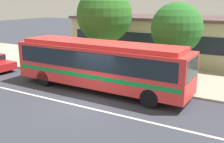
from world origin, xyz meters
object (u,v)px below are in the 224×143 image
(transit_bus, at_px, (99,63))
(street_tree_near_stop, at_px, (104,15))
(pedestrian_walking_along_curb, at_px, (69,58))
(pedestrian_waiting_near_sign, at_px, (82,57))
(street_tree_mid_block, at_px, (176,29))
(bus_stop_sign, at_px, (161,61))

(transit_bus, height_order, street_tree_near_stop, street_tree_near_stop)
(pedestrian_walking_along_curb, distance_m, street_tree_near_stop, 4.25)
(pedestrian_walking_along_curb, bearing_deg, transit_bus, -29.48)
(pedestrian_walking_along_curb, height_order, street_tree_near_stop, street_tree_near_stop)
(pedestrian_waiting_near_sign, height_order, street_tree_mid_block, street_tree_mid_block)
(pedestrian_walking_along_curb, bearing_deg, street_tree_near_stop, 53.40)
(bus_stop_sign, bearing_deg, street_tree_near_stop, 153.73)
(pedestrian_walking_along_curb, height_order, street_tree_mid_block, street_tree_mid_block)
(street_tree_mid_block, bearing_deg, pedestrian_waiting_near_sign, -175.68)
(pedestrian_waiting_near_sign, bearing_deg, pedestrian_walking_along_curb, -134.34)
(transit_bus, bearing_deg, bus_stop_sign, 31.84)
(transit_bus, distance_m, pedestrian_waiting_near_sign, 4.80)
(pedestrian_waiting_near_sign, height_order, pedestrian_walking_along_curb, pedestrian_waiting_near_sign)
(street_tree_near_stop, distance_m, street_tree_mid_block, 6.15)
(pedestrian_waiting_near_sign, bearing_deg, street_tree_near_stop, 57.31)
(bus_stop_sign, bearing_deg, transit_bus, -148.16)
(pedestrian_walking_along_curb, height_order, bus_stop_sign, bus_stop_sign)
(street_tree_near_stop, bearing_deg, pedestrian_walking_along_curb, -126.60)
(transit_bus, relative_size, pedestrian_waiting_near_sign, 6.19)
(street_tree_near_stop, bearing_deg, pedestrian_waiting_near_sign, -122.69)
(pedestrian_walking_along_curb, xyz_separation_m, bus_stop_sign, (7.42, -0.48, 0.67))
(bus_stop_sign, xyz_separation_m, street_tree_near_stop, (-5.69, 2.81, 2.44))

